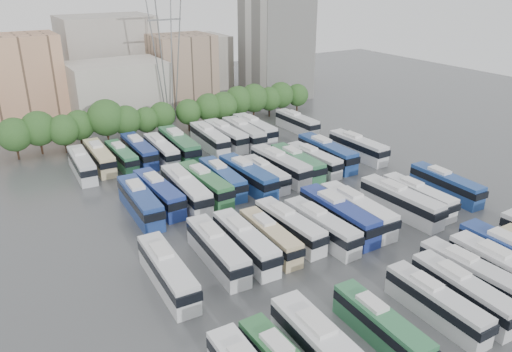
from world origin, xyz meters
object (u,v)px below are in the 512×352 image
bus_r3_s1 (99,157)px  bus_r2_s8 (280,165)px  bus_r1_s2 (217,249)px  bus_r3_s3 (139,150)px  bus_r1_s7 (338,214)px  bus_r3_s8 (226,135)px  bus_r2_s5 (222,178)px  bus_r0_s8 (472,274)px  bus_r2_s13 (358,147)px  bus_r3_s7 (209,138)px  bus_r1_s13 (446,184)px  bus_r0_s6 (436,303)px  bus_r2_s2 (159,193)px  electricity_pylon (165,32)px  bus_r3_s4 (161,150)px  bus_r0_s7 (463,291)px  bus_r2_s3 (186,189)px  bus_r3_s0 (82,164)px  bus_r3_s5 (179,145)px  bus_r1_s10 (401,201)px  bus_r3_s10 (254,129)px  bus_r1_s8 (357,210)px  bus_r2_s11 (327,152)px  bus_r1_s3 (245,242)px  bus_r2_s1 (140,201)px  bus_r0_s9 (506,271)px  bus_r2_s7 (265,173)px  bus_r1_s4 (270,236)px  bus_r3_s9 (243,133)px  bus_r1_s6 (321,226)px  bus_r2_s6 (248,176)px  apartment_tower (276,45)px  bus_r1_s0 (167,271)px  bus_r2_s4 (205,184)px  bus_r0_s4 (381,325)px  bus_r1_s5 (289,226)px  bus_r2_s9 (297,163)px  bus_r2_s10 (314,159)px  bus_r1_s11 (418,196)px  bus_r3_s13 (297,122)px  bus_r3_s2 (122,156)px

bus_r3_s1 → bus_r2_s8: bearing=-37.9°
bus_r1_s2 → bus_r3_s3: size_ratio=0.98×
bus_r1_s7 → bus_r3_s8: (3.06, 36.02, -0.04)m
bus_r1_s2 → bus_r2_s5: (9.89, 17.84, -0.03)m
bus_r0_s8 → bus_r2_s13: bus_r2_s13 is taller
bus_r3_s7 → bus_r1_s13: bearing=-58.2°
bus_r0_s6 → bus_r2_s2: 38.70m
electricity_pylon → bus_r3_s4: 28.86m
bus_r0_s7 → bus_r2_s2: size_ratio=0.91×
bus_r2_s3 → bus_r3_s0: 20.58m
bus_r2_s5 → bus_r3_s5: (0.13, 16.54, 0.28)m
bus_r1_s10 → bus_r3_s10: bearing=87.5°
bus_r1_s8 → bus_r2_s11: bus_r2_s11 is taller
bus_r1_s3 → bus_r1_s10: (22.94, -1.56, 0.09)m
bus_r1_s10 → bus_r3_s0: (-32.96, 36.11, -0.13)m
bus_r1_s13 → bus_r3_s1: bus_r3_s1 is taller
bus_r3_s3 → bus_r2_s1: bearing=-108.0°
bus_r0_s9 → bus_r2_s7: 36.17m
bus_r1_s4 → bus_r2_s1: size_ratio=0.87×
bus_r2_s3 → bus_r2_s7: (13.04, -0.04, -0.35)m
bus_r2_s2 → bus_r3_s9: bus_r3_s9 is taller
bus_r1_s6 → bus_r1_s8: bus_r1_s8 is taller
bus_r2_s6 → bus_r2_s13: (23.03, 1.56, -0.05)m
apartment_tower → bus_r3_s10: bearing=-129.7°
bus_r2_s1 → bus_r3_s3: bearing=73.7°
bus_r3_s9 → bus_r2_s11: bearing=-64.8°
bus_r1_s0 → bus_r2_s4: bus_r2_s4 is taller
bus_r1_s8 → apartment_tower: bearing=67.0°
bus_r1_s0 → bus_r3_s4: size_ratio=1.02×
bus_r2_s7 → bus_r2_s8: bus_r2_s8 is taller
bus_r0_s4 → bus_r1_s5: size_ratio=0.93×
bus_r2_s2 → bus_r2_s7: size_ratio=1.17×
bus_r0_s8 → bus_r2_s8: (-0.05, 34.95, 0.20)m
bus_r0_s6 → bus_r2_s4: size_ratio=0.88×
bus_r1_s6 → bus_r3_s8: bearing=78.1°
bus_r2_s9 → bus_r3_s3: 27.05m
bus_r0_s6 → bus_r2_s1: (-16.49, 34.93, 0.26)m
bus_r1_s4 → bus_r3_s5: size_ratio=0.80×
electricity_pylon → bus_r3_s5: 27.53m
bus_r1_s3 → bus_r2_s8: bus_r2_s8 is taller
bus_r0_s8 → bus_r2_s10: size_ratio=1.00×
bus_r1_s10 → bus_r1_s11: (3.56, 0.20, -0.18)m
electricity_pylon → bus_r2_s4: 42.97m
bus_r2_s2 → bus_r2_s11: bearing=-0.5°
bus_r1_s8 → bus_r3_s13: bearing=67.2°
bus_r2_s3 → bus_r2_s13: (32.98, 1.56, -0.09)m
bus_r3_s10 → electricity_pylon: bearing=117.3°
bus_r2_s5 → bus_r1_s2: bearing=-116.6°
bus_r3_s1 → bus_r3_s2: bus_r3_s1 is taller
bus_r1_s4 → bus_r3_s2: bearing=102.5°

